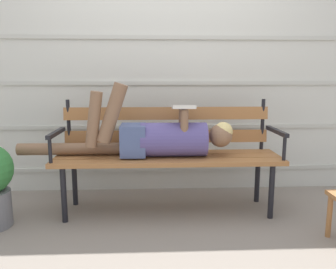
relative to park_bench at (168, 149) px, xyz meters
The scene contains 4 objects.
ground_plane 0.58m from the park_bench, 90.00° to the right, with size 12.00×12.00×0.00m, color gray.
house_siding 0.91m from the park_bench, 90.00° to the left, with size 4.29×0.08×2.54m.
park_bench is the anchor object (origin of this frame).
reclining_person 0.17m from the park_bench, 144.14° to the right, with size 1.76×0.28×0.61m.
Camera 1 is at (-0.12, -2.47, 1.13)m, focal length 35.66 mm.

